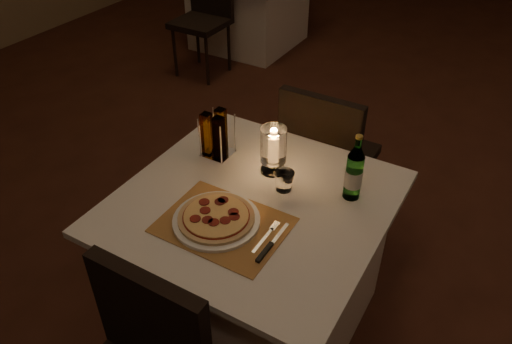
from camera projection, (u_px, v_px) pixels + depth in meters
The scene contains 14 objects.
floor at pixel (354, 235), 2.84m from camera, with size 8.00×10.00×0.02m, color #492217.
main_table at pixel (254, 265), 2.14m from camera, with size 1.00×1.00×0.74m.
chair_far at pixel (325, 151), 2.53m from camera, with size 0.42×0.42×0.90m.
placemat at pixel (223, 225), 1.81m from camera, with size 0.45×0.34×0.00m, color #B17A3D.
plate at pixel (216, 220), 1.81m from camera, with size 0.32×0.32×0.01m, color white.
pizza at pixel (216, 217), 1.80m from camera, with size 0.28×0.28×0.02m.
fork at pixel (268, 234), 1.76m from camera, with size 0.02×0.18×0.00m.
knife at pixel (268, 248), 1.70m from camera, with size 0.02×0.22×0.01m.
tumbler at pixel (284, 181), 1.95m from camera, with size 0.08×0.08×0.08m, color white, non-canonical shape.
water_bottle at pixel (354, 173), 1.87m from camera, with size 0.07×0.07×0.28m.
hurricane_candle at pixel (273, 147), 2.00m from camera, with size 0.11×0.11×0.20m.
cruet_caddy at pixel (216, 136), 2.11m from camera, with size 0.12×0.12×0.21m.
neighbor_table_left at pixel (249, 6), 4.84m from camera, with size 1.00×1.00×0.74m.
neighbor_chair_la at pixel (206, 10), 4.24m from camera, with size 0.42×0.42×0.90m.
Camera 1 is at (0.56, -2.06, 1.98)m, focal length 35.00 mm.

